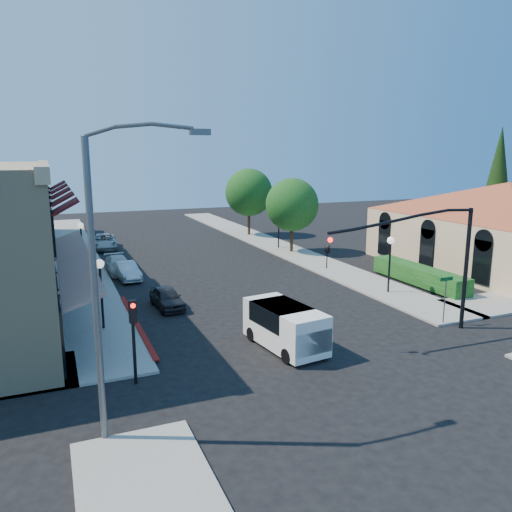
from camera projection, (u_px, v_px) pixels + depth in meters
name	position (u px, v px, depth m)	size (l,w,h in m)	color
ground	(339.00, 365.00, 20.51)	(120.00, 120.00, 0.00)	black
sidewalk_left	(76.00, 257.00, 41.62)	(3.50, 50.00, 0.12)	gray
sidewalk_right	(268.00, 243.00, 48.20)	(3.50, 50.00, 0.12)	gray
curb_red_strip	(137.00, 326.00, 25.15)	(0.25, 10.00, 0.06)	maroon
mission_building	(506.00, 217.00, 38.42)	(30.12, 30.12, 6.40)	tan
hedge	(418.00, 285.00, 33.04)	(1.40, 8.00, 1.10)	#124012
conifer_far	(498.00, 177.00, 46.03)	(3.20, 3.20, 11.00)	black
street_tree_a	(292.00, 205.00, 42.86)	(4.56, 4.56, 6.48)	black
street_tree_b	(249.00, 192.00, 51.83)	(4.94, 4.94, 7.02)	black
signal_mast_arm	(433.00, 251.00, 23.23)	(8.01, 0.39, 6.00)	black
secondary_signal	(133.00, 326.00, 18.30)	(0.28, 0.42, 3.32)	black
cobra_streetlight	(107.00, 271.00, 14.19)	(3.60, 0.25, 9.31)	#595B5E
street_name_sign	(445.00, 293.00, 24.97)	(0.80, 0.06, 2.50)	#595B5E
lamppost_left_near	(100.00, 276.00, 23.99)	(0.44, 0.44, 3.57)	black
lamppost_left_far	(81.00, 234.00, 36.65)	(0.44, 0.44, 3.57)	black
lamppost_right_near	(390.00, 250.00, 30.38)	(0.44, 0.44, 3.57)	black
lamppost_right_far	(279.00, 219.00, 44.85)	(0.44, 0.44, 3.57)	black
white_van	(286.00, 324.00, 22.06)	(2.43, 4.56, 1.93)	white
parked_car_a	(167.00, 298.00, 27.99)	(1.39, 3.45, 1.18)	black
parked_car_b	(127.00, 271.00, 34.26)	(1.28, 3.67, 1.21)	silver
parked_car_c	(118.00, 265.00, 36.14)	(1.67, 4.11, 1.19)	silver
parked_car_d	(104.00, 242.00, 45.17)	(2.24, 4.86, 1.35)	#989A9D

